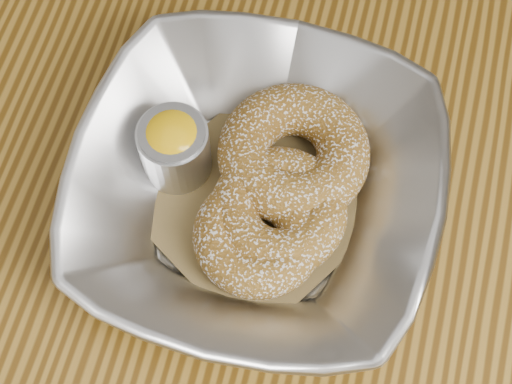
% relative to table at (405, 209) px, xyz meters
% --- Properties ---
extents(ground_plane, '(4.00, 4.00, 0.00)m').
position_rel_table_xyz_m(ground_plane, '(0.00, 0.00, -0.65)').
color(ground_plane, '#565659').
rests_on(ground_plane, ground).
extents(table, '(1.20, 0.80, 0.75)m').
position_rel_table_xyz_m(table, '(0.00, 0.00, 0.00)').
color(table, brown).
rests_on(table, ground_plane).
extents(serving_bowl, '(0.25, 0.25, 0.06)m').
position_rel_table_xyz_m(serving_bowl, '(-0.11, -0.07, 0.13)').
color(serving_bowl, '#B4B7BC').
rests_on(serving_bowl, table).
extents(parchment, '(0.20, 0.20, 0.00)m').
position_rel_table_xyz_m(parchment, '(-0.11, -0.07, 0.11)').
color(parchment, brown).
rests_on(parchment, table).
extents(donut_back, '(0.12, 0.12, 0.04)m').
position_rel_table_xyz_m(donut_back, '(-0.10, -0.04, 0.13)').
color(donut_back, brown).
rests_on(donut_back, parchment).
extents(donut_front, '(0.10, 0.10, 0.03)m').
position_rel_table_xyz_m(donut_front, '(-0.11, -0.10, 0.12)').
color(donut_front, brown).
rests_on(donut_front, parchment).
extents(donut_extra, '(0.11, 0.11, 0.03)m').
position_rel_table_xyz_m(donut_extra, '(-0.10, -0.08, 0.13)').
color(donut_extra, brown).
rests_on(donut_extra, parchment).
extents(ramekin, '(0.05, 0.05, 0.06)m').
position_rel_table_xyz_m(ramekin, '(-0.18, -0.06, 0.14)').
color(ramekin, '#B4B7BC').
rests_on(ramekin, table).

